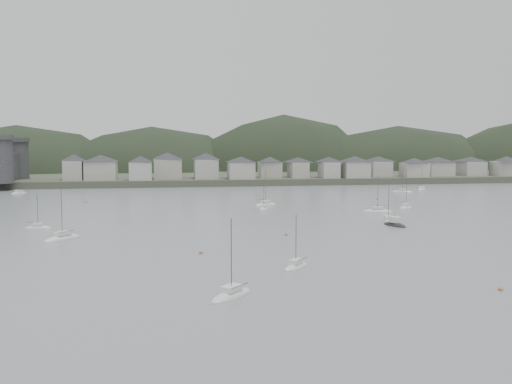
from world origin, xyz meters
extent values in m
plane|color=slate|center=(0.00, 0.00, 0.00)|extent=(900.00, 900.00, 0.00)
cube|color=#383D2D|center=(0.00, 295.00, 1.50)|extent=(900.00, 250.00, 3.00)
ellipsoid|color=black|center=(-110.87, 271.94, -10.14)|extent=(138.98, 92.48, 81.13)
ellipsoid|color=black|center=(-32.30, 272.87, -9.97)|extent=(132.08, 90.41, 79.74)
ellipsoid|color=black|center=(50.65, 272.93, -12.68)|extent=(133.88, 88.37, 101.41)
ellipsoid|color=black|center=(125.95, 267.91, -10.32)|extent=(165.81, 81.78, 82.55)
cylinder|color=#2D2D30|center=(-92.00, 166.00, 12.00)|extent=(10.00, 10.00, 18.00)
cylinder|color=#2D2D30|center=(-92.00, 194.00, 11.50)|extent=(10.00, 10.00, 17.00)
cube|color=#2D2D30|center=(-92.00, 180.00, 9.00)|extent=(3.50, 30.00, 12.00)
cube|color=#9E9C90|center=(-65.00, 181.96, 7.29)|extent=(8.34, 12.91, 8.59)
pyramid|color=#242428|center=(-65.00, 181.96, 13.09)|extent=(15.78, 15.78, 3.01)
cube|color=#9E9C90|center=(-53.32, 181.32, 7.18)|extent=(13.68, 13.35, 8.36)
pyramid|color=#242428|center=(-53.32, 181.32, 12.82)|extent=(20.07, 20.07, 2.93)
cube|color=#9B9A92|center=(-35.57, 176.02, 7.04)|extent=(9.78, 10.20, 8.08)
pyramid|color=#242428|center=(-35.57, 176.02, 12.49)|extent=(14.83, 14.83, 2.83)
cube|color=#9E9C90|center=(-23.51, 185.65, 7.55)|extent=(12.59, 13.33, 9.09)
pyramid|color=#242428|center=(-23.51, 185.65, 13.68)|extent=(19.24, 19.24, 3.18)
cube|color=#9B9A92|center=(-5.75, 184.10, 7.43)|extent=(10.74, 12.17, 8.87)
pyramid|color=#242428|center=(-5.75, 184.10, 13.42)|extent=(17.01, 17.01, 3.10)
cube|color=#9E9C90|center=(9.92, 177.53, 6.85)|extent=(11.63, 12.09, 7.69)
pyramid|color=#242428|center=(9.92, 177.53, 12.04)|extent=(17.61, 17.61, 2.69)
cube|color=#9E9C90|center=(25.25, 186.19, 6.72)|extent=(10.37, 9.35, 7.44)
pyramid|color=#242428|center=(25.25, 186.19, 11.74)|extent=(14.65, 14.65, 2.60)
cube|color=#9E9C90|center=(38.63, 183.79, 6.61)|extent=(8.24, 12.20, 7.22)
pyramid|color=#242428|center=(38.63, 183.79, 11.48)|extent=(15.17, 15.17, 2.53)
cube|color=#9B9A92|center=(52.50, 178.55, 6.73)|extent=(8.06, 10.91, 7.46)
pyramid|color=#242428|center=(52.50, 178.55, 11.77)|extent=(14.08, 14.08, 2.61)
cube|color=#9E9C90|center=(64.81, 177.06, 6.83)|extent=(11.73, 11.78, 7.66)
pyramid|color=#242428|center=(64.81, 177.06, 12.00)|extent=(17.46, 17.46, 2.68)
cube|color=#9B9A92|center=(80.64, 186.91, 6.67)|extent=(10.19, 13.02, 7.33)
pyramid|color=#242428|center=(80.64, 186.91, 11.62)|extent=(17.23, 17.23, 2.57)
cube|color=#9B9A92|center=(95.55, 178.06, 6.44)|extent=(11.70, 9.81, 6.88)
pyramid|color=#242428|center=(95.55, 178.06, 11.08)|extent=(15.97, 15.97, 2.41)
cube|color=#9B9A92|center=(112.40, 186.91, 6.50)|extent=(12.83, 12.48, 7.00)
pyramid|color=#242428|center=(112.40, 186.91, 11.22)|extent=(18.79, 18.79, 2.45)
cube|color=#9B9A92|center=(130.73, 187.42, 6.48)|extent=(11.07, 13.50, 6.97)
pyramid|color=#242428|center=(130.73, 187.42, 11.19)|extent=(18.25, 18.25, 2.44)
cube|color=#9B9A92|center=(146.02, 179.72, 6.67)|extent=(13.75, 9.12, 7.34)
pyramid|color=#242428|center=(146.02, 179.72, 11.62)|extent=(16.97, 16.97, 2.57)
ellipsoid|color=silver|center=(34.89, 71.90, 0.05)|extent=(8.72, 4.94, 1.66)
cube|color=silver|center=(34.89, 71.90, 1.18)|extent=(3.31, 2.59, 0.70)
cylinder|color=#3F3F42|center=(34.89, 71.90, 5.39)|extent=(0.12, 0.12, 10.38)
cylinder|color=#3F3F42|center=(36.32, 72.33, 1.73)|extent=(3.61, 1.17, 0.10)
ellipsoid|color=silver|center=(-54.59, 55.43, 0.05)|extent=(6.54, 3.13, 1.26)
cube|color=silver|center=(-54.59, 55.43, 0.98)|extent=(2.42, 1.76, 0.70)
cylinder|color=#3F3F42|center=(-54.59, 55.43, 4.13)|extent=(0.12, 0.12, 7.85)
cylinder|color=#3F3F42|center=(-55.71, 55.22, 1.53)|extent=(2.80, 0.62, 0.10)
ellipsoid|color=silver|center=(68.65, 130.99, 0.05)|extent=(8.38, 6.57, 1.65)
cube|color=silver|center=(68.65, 130.99, 1.17)|extent=(3.40, 3.06, 0.70)
cylinder|color=#3F3F42|center=(68.65, 130.99, 5.34)|extent=(0.12, 0.12, 10.28)
cylinder|color=#3F3F42|center=(67.39, 130.21, 1.72)|extent=(3.20, 2.04, 0.10)
ellipsoid|color=silver|center=(81.51, 140.56, 0.05)|extent=(6.79, 7.39, 1.52)
cube|color=silver|center=(81.51, 140.56, 1.11)|extent=(3.01, 3.12, 0.70)
cylinder|color=#3F3F42|center=(81.51, 140.56, 4.96)|extent=(0.12, 0.12, 9.53)
cylinder|color=#3F3F42|center=(80.62, 141.60, 1.66)|extent=(2.30, 2.68, 0.10)
ellipsoid|color=silver|center=(29.99, 52.36, 0.05)|extent=(4.51, 8.56, 1.63)
cube|color=silver|center=(29.99, 52.36, 1.17)|extent=(2.44, 3.21, 0.70)
cylinder|color=#3F3F42|center=(29.99, 52.36, 5.31)|extent=(0.12, 0.12, 10.22)
cylinder|color=#3F3F42|center=(30.34, 50.93, 1.72)|extent=(0.99, 3.59, 0.10)
ellipsoid|color=silver|center=(-81.30, 150.00, 0.05)|extent=(6.05, 7.43, 1.47)
cube|color=silver|center=(-81.30, 150.00, 1.09)|extent=(2.78, 3.04, 0.70)
cylinder|color=#3F3F42|center=(-81.30, 150.00, 4.80)|extent=(0.12, 0.12, 9.21)
cylinder|color=#3F3F42|center=(-80.57, 148.90, 1.64)|extent=(1.93, 2.81, 0.10)
ellipsoid|color=silver|center=(3.82, 83.93, 0.05)|extent=(4.61, 6.55, 1.26)
cube|color=silver|center=(3.82, 83.93, 0.98)|extent=(2.22, 2.60, 0.70)
cylinder|color=#3F3F42|center=(3.82, 83.93, 4.14)|extent=(0.12, 0.12, 7.89)
cylinder|color=#3F3F42|center=(3.32, 84.95, 1.53)|extent=(1.35, 2.59, 0.10)
ellipsoid|color=silver|center=(-17.25, -9.55, 0.05)|extent=(7.37, 7.62, 1.61)
cube|color=silver|center=(-17.25, -9.55, 1.15)|extent=(3.21, 3.26, 0.70)
cylinder|color=#3F3F42|center=(-17.25, -9.55, 5.22)|extent=(0.12, 0.12, 10.04)
cylinder|color=#3F3F42|center=(-16.27, -10.61, 1.70)|extent=(2.55, 2.71, 0.10)
ellipsoid|color=silver|center=(47.13, 79.79, 0.05)|extent=(7.05, 6.63, 1.47)
cube|color=silver|center=(47.13, 79.79, 1.08)|extent=(2.99, 2.91, 0.70)
cylinder|color=#3F3F42|center=(47.13, 79.79, 4.79)|extent=(0.12, 0.12, 9.18)
cylinder|color=#3F3F42|center=(46.14, 80.67, 1.63)|extent=(2.54, 2.27, 0.10)
ellipsoid|color=silver|center=(-46.43, 39.07, 0.05)|extent=(8.19, 9.10, 1.86)
cube|color=silver|center=(-46.43, 39.07, 1.28)|extent=(3.64, 3.82, 0.70)
cylinder|color=#3F3F42|center=(-46.43, 39.07, 6.02)|extent=(0.12, 0.12, 11.64)
cylinder|color=#3F3F42|center=(-45.37, 37.77, 1.83)|extent=(2.72, 3.31, 0.10)
ellipsoid|color=silver|center=(6.31, 94.19, 0.05)|extent=(8.86, 7.00, 1.74)
cube|color=silver|center=(6.31, 94.19, 1.22)|extent=(3.60, 3.25, 0.70)
cylinder|color=#3F3F42|center=(6.31, 94.19, 5.64)|extent=(0.12, 0.12, 10.89)
cylinder|color=#3F3F42|center=(4.98, 95.03, 1.77)|extent=(3.37, 2.17, 0.10)
ellipsoid|color=silver|center=(-5.05, 5.67, 0.05)|extent=(6.02, 6.42, 1.34)
cube|color=silver|center=(-5.05, 5.67, 1.02)|extent=(2.65, 2.72, 0.70)
cylinder|color=#3F3F42|center=(-5.05, 5.67, 4.37)|extent=(0.12, 0.12, 8.34)
cylinder|color=#3F3F42|center=(-4.25, 4.77, 1.57)|extent=(2.07, 2.32, 0.10)
ellipsoid|color=black|center=(28.90, 45.85, 0.05)|extent=(4.60, 7.99, 1.66)
cube|color=silver|center=(28.90, 45.85, 1.53)|extent=(2.63, 2.74, 1.40)
cylinder|color=#3F3F42|center=(28.90, 45.85, 2.43)|extent=(0.10, 0.10, 1.20)
sphere|color=#AD6939|center=(0.23, 36.56, 0.15)|extent=(0.70, 0.70, 0.70)
sphere|color=#AD6939|center=(-51.28, 112.32, 0.15)|extent=(0.70, 0.70, 0.70)
sphere|color=#AD6939|center=(-19.25, 19.70, 0.15)|extent=(0.70, 0.70, 0.70)
sphere|color=#AD6939|center=(47.80, 105.08, 0.15)|extent=(0.70, 0.70, 0.70)
sphere|color=#AD6939|center=(19.07, -12.39, 0.15)|extent=(0.70, 0.70, 0.70)
camera|label=1|loc=(-25.81, -80.62, 20.00)|focal=39.54mm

